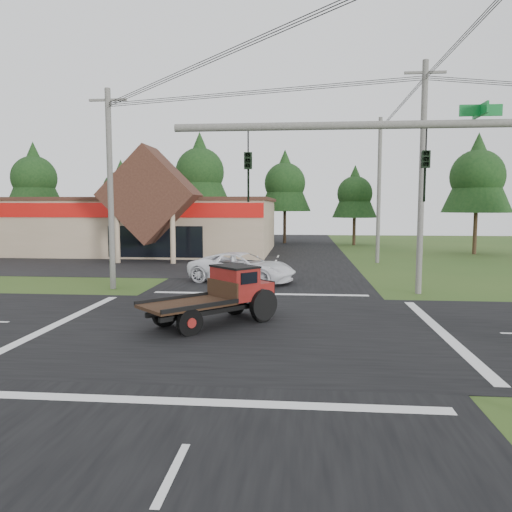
# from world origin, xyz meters

# --- Properties ---
(ground) EXTENTS (120.00, 120.00, 0.00)m
(ground) POSITION_xyz_m (0.00, 0.00, 0.00)
(ground) COLOR #2E4E1B
(ground) RESTS_ON ground
(road_ns) EXTENTS (12.00, 120.00, 0.02)m
(road_ns) POSITION_xyz_m (0.00, 0.00, 0.01)
(road_ns) COLOR black
(road_ns) RESTS_ON ground
(road_ew) EXTENTS (120.00, 12.00, 0.02)m
(road_ew) POSITION_xyz_m (0.00, 0.00, 0.01)
(road_ew) COLOR black
(road_ew) RESTS_ON ground
(parking_apron) EXTENTS (28.00, 14.00, 0.02)m
(parking_apron) POSITION_xyz_m (-14.00, 19.00, 0.01)
(parking_apron) COLOR black
(parking_apron) RESTS_ON ground
(cvs_building) EXTENTS (30.40, 18.20, 9.19)m
(cvs_building) POSITION_xyz_m (-15.70, 29.57, 2.78)
(cvs_building) COLOR #9D886A
(cvs_building) RESTS_ON ground
(traffic_signal_mast) EXTENTS (8.12, 0.24, 7.00)m
(traffic_signal_mast) POSITION_xyz_m (5.82, -7.50, 4.43)
(traffic_signal_mast) COLOR #595651
(traffic_signal_mast) RESTS_ON ground
(utility_pole_nw) EXTENTS (2.00, 0.30, 10.50)m
(utility_pole_nw) POSITION_xyz_m (-8.00, 8.00, 5.39)
(utility_pole_nw) COLOR #595651
(utility_pole_nw) RESTS_ON ground
(utility_pole_ne) EXTENTS (2.00, 0.30, 11.50)m
(utility_pole_ne) POSITION_xyz_m (8.00, 8.00, 5.89)
(utility_pole_ne) COLOR #595651
(utility_pole_ne) RESTS_ON ground
(utility_pole_n) EXTENTS (2.00, 0.30, 11.20)m
(utility_pole_n) POSITION_xyz_m (8.00, 22.00, 5.74)
(utility_pole_n) COLOR #595651
(utility_pole_n) RESTS_ON ground
(tree_row_a) EXTENTS (6.72, 6.72, 12.12)m
(tree_row_a) POSITION_xyz_m (-30.00, 40.00, 8.05)
(tree_row_a) COLOR #332316
(tree_row_a) RESTS_ON ground
(tree_row_b) EXTENTS (5.60, 5.60, 10.10)m
(tree_row_b) POSITION_xyz_m (-20.00, 42.00, 6.70)
(tree_row_b) COLOR #332316
(tree_row_b) RESTS_ON ground
(tree_row_c) EXTENTS (7.28, 7.28, 13.13)m
(tree_row_c) POSITION_xyz_m (-10.00, 41.00, 8.72)
(tree_row_c) COLOR #332316
(tree_row_c) RESTS_ON ground
(tree_row_d) EXTENTS (6.16, 6.16, 11.11)m
(tree_row_d) POSITION_xyz_m (0.00, 42.00, 7.38)
(tree_row_d) COLOR #332316
(tree_row_d) RESTS_ON ground
(tree_row_e) EXTENTS (5.04, 5.04, 9.09)m
(tree_row_e) POSITION_xyz_m (8.00, 40.00, 6.03)
(tree_row_e) COLOR #332316
(tree_row_e) RESTS_ON ground
(tree_side_ne) EXTENTS (6.16, 6.16, 11.11)m
(tree_side_ne) POSITION_xyz_m (18.00, 30.00, 7.38)
(tree_side_ne) COLOR #332316
(tree_side_ne) RESTS_ON ground
(antique_flatbed_truck) EXTENTS (5.14, 5.13, 2.20)m
(antique_flatbed_truck) POSITION_xyz_m (-1.20, 0.38, 1.10)
(antique_flatbed_truck) COLOR #61130D
(antique_flatbed_truck) RESTS_ON ground
(white_pickup) EXTENTS (6.82, 4.63, 1.73)m
(white_pickup) POSITION_xyz_m (-1.35, 10.95, 0.87)
(white_pickup) COLOR white
(white_pickup) RESTS_ON ground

